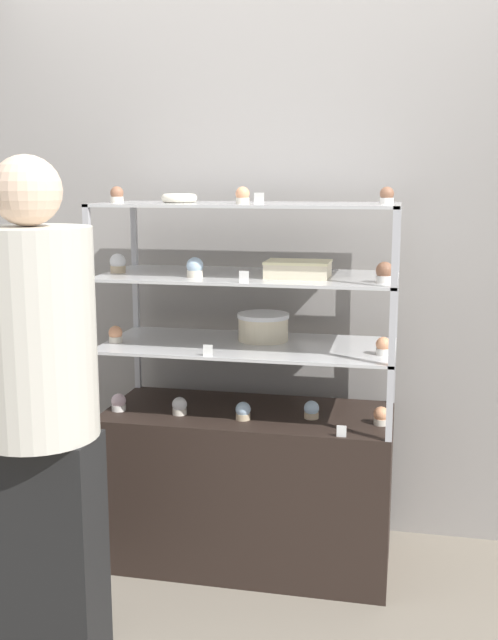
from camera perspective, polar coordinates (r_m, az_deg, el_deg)
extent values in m
plane|color=gray|center=(3.38, 0.00, -17.64)|extent=(20.00, 20.00, 0.00)
cube|color=gray|center=(3.39, 1.43, 5.55)|extent=(8.00, 0.05, 2.60)
cube|color=black|center=(3.23, 0.00, -12.50)|extent=(1.18, 0.53, 0.66)
cube|color=#B7B7BC|center=(3.47, -8.48, -2.82)|extent=(0.02, 0.02, 0.28)
cube|color=#B7B7BC|center=(3.26, 10.90, -3.77)|extent=(0.02, 0.02, 0.28)
cube|color=#B7B7BC|center=(3.02, -11.79, -4.94)|extent=(0.02, 0.02, 0.28)
cube|color=#B7B7BC|center=(2.78, 10.68, -6.28)|extent=(0.02, 0.02, 0.28)
cube|color=silver|center=(3.05, 0.00, -1.95)|extent=(1.18, 0.53, 0.01)
cube|color=#B7B7BC|center=(3.42, -8.61, 1.82)|extent=(0.02, 0.02, 0.28)
cube|color=#B7B7BC|center=(3.20, 11.08, 1.16)|extent=(0.02, 0.02, 0.28)
cube|color=#B7B7BC|center=(2.96, -12.00, 0.37)|extent=(0.02, 0.02, 0.28)
cube|color=#B7B7BC|center=(2.71, 10.88, -0.52)|extent=(0.02, 0.02, 0.28)
cube|color=silver|center=(3.00, 0.00, 3.36)|extent=(1.18, 0.53, 0.01)
cube|color=#B7B7BC|center=(3.39, -8.75, 6.57)|extent=(0.02, 0.02, 0.28)
cube|color=#B7B7BC|center=(3.17, 11.26, 6.23)|extent=(0.02, 0.02, 0.28)
cube|color=#B7B7BC|center=(2.93, -12.21, 5.86)|extent=(0.02, 0.02, 0.28)
cube|color=#B7B7BC|center=(2.67, 11.09, 5.48)|extent=(0.02, 0.02, 0.28)
cube|color=silver|center=(2.98, 0.00, 8.79)|extent=(1.18, 0.53, 0.01)
cylinder|color=beige|center=(3.11, 1.09, -0.69)|extent=(0.21, 0.21, 0.10)
cylinder|color=white|center=(3.10, 1.10, 0.34)|extent=(0.22, 0.22, 0.02)
cube|color=beige|center=(2.92, 3.76, 3.79)|extent=(0.24, 0.18, 0.06)
cube|color=#F4EAB2|center=(2.91, 3.76, 4.43)|extent=(0.25, 0.18, 0.01)
cylinder|color=white|center=(3.17, -9.89, -6.59)|extent=(0.06, 0.06, 0.02)
sphere|color=silver|center=(3.16, -9.91, -6.08)|extent=(0.06, 0.06, 0.06)
cylinder|color=beige|center=(3.09, -5.31, -6.94)|extent=(0.06, 0.06, 0.02)
sphere|color=white|center=(3.08, -5.32, -6.43)|extent=(0.06, 0.06, 0.06)
cylinder|color=#CCB28C|center=(3.01, -0.51, -7.35)|extent=(0.06, 0.06, 0.02)
sphere|color=silver|center=(3.00, -0.51, -6.82)|extent=(0.06, 0.06, 0.06)
cylinder|color=#CCB28C|center=(3.04, 4.78, -7.24)|extent=(0.06, 0.06, 0.02)
sphere|color=silver|center=(3.03, 4.79, -6.71)|extent=(0.06, 0.06, 0.06)
cylinder|color=beige|center=(3.00, 10.02, -7.61)|extent=(0.06, 0.06, 0.02)
sphere|color=#E5996B|center=(2.99, 10.04, -7.08)|extent=(0.06, 0.06, 0.06)
cube|color=white|center=(2.83, 7.06, -8.42)|extent=(0.04, 0.00, 0.04)
cylinder|color=beige|center=(3.12, -10.12, -1.47)|extent=(0.05, 0.05, 0.03)
sphere|color=#E5996B|center=(3.11, -10.14, -0.95)|extent=(0.06, 0.06, 0.06)
cylinder|color=white|center=(2.90, 10.18, -2.38)|extent=(0.05, 0.05, 0.03)
sphere|color=#E5996B|center=(2.89, 10.19, -1.83)|extent=(0.06, 0.06, 0.06)
cube|color=white|center=(2.84, -3.16, -2.33)|extent=(0.04, 0.00, 0.04)
cylinder|color=#CCB28C|center=(3.11, -9.95, 3.83)|extent=(0.06, 0.06, 0.03)
sphere|color=white|center=(3.11, -9.97, 4.42)|extent=(0.07, 0.07, 0.07)
cylinder|color=beige|center=(2.92, -4.14, 3.54)|extent=(0.06, 0.06, 0.03)
sphere|color=silver|center=(2.92, -4.14, 4.16)|extent=(0.07, 0.07, 0.07)
cylinder|color=white|center=(2.80, 10.27, 3.08)|extent=(0.06, 0.06, 0.03)
sphere|color=#8C5B42|center=(2.79, 10.30, 3.73)|extent=(0.07, 0.07, 0.07)
cube|color=white|center=(2.76, -0.39, 3.30)|extent=(0.04, 0.00, 0.04)
cylinder|color=beige|center=(3.07, -10.02, 9.02)|extent=(0.05, 0.05, 0.02)
sphere|color=#8C5B42|center=(3.07, -10.03, 9.51)|extent=(0.05, 0.05, 0.05)
cylinder|color=beige|center=(2.84, -0.50, 9.07)|extent=(0.05, 0.05, 0.02)
sphere|color=#E5996B|center=(2.84, -0.50, 9.60)|extent=(0.05, 0.05, 0.05)
cylinder|color=white|center=(2.87, 10.44, 8.91)|extent=(0.05, 0.05, 0.02)
sphere|color=#8C5B42|center=(2.87, 10.46, 9.44)|extent=(0.05, 0.05, 0.05)
cube|color=white|center=(2.72, 0.77, 9.22)|extent=(0.04, 0.00, 0.04)
torus|color=#EFE5CC|center=(3.06, -5.33, 9.23)|extent=(0.14, 0.14, 0.04)
cube|color=black|center=(2.71, -15.25, -16.30)|extent=(0.37, 0.20, 0.78)
cylinder|color=beige|center=(2.47, -16.06, -1.02)|extent=(0.39, 0.39, 0.68)
sphere|color=beige|center=(2.42, -16.60, 9.43)|extent=(0.22, 0.22, 0.22)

